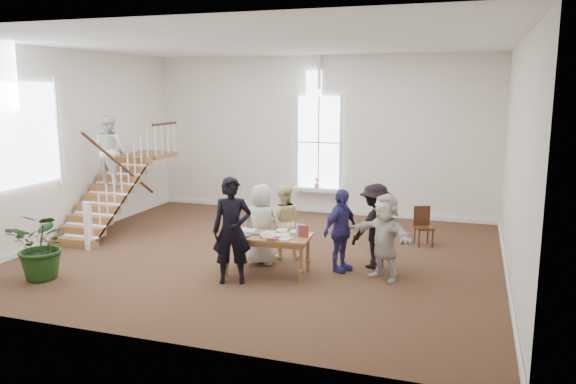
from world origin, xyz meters
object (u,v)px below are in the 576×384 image
(woman_cluster_b, at_px, (375,226))
(woman_cluster_a, at_px, (341,230))
(police_officer, at_px, (232,231))
(elderly_woman, at_px, (262,224))
(person_yellow, at_px, (283,222))
(floor_plant, at_px, (43,245))
(library_table, at_px, (268,239))
(side_chair, at_px, (423,224))
(woman_cluster_c, at_px, (385,237))

(woman_cluster_b, bearing_deg, woman_cluster_a, -16.52)
(police_officer, relative_size, elderly_woman, 1.19)
(person_yellow, bearing_deg, elderly_woman, 41.14)
(police_officer, bearing_deg, floor_plant, 174.52)
(police_officer, xyz_separation_m, elderly_woman, (0.10, 1.25, -0.16))
(library_table, height_order, side_chair, side_chair)
(police_officer, xyz_separation_m, person_yellow, (0.40, 1.75, -0.20))
(woman_cluster_a, bearing_deg, woman_cluster_c, -77.74)
(elderly_woman, bearing_deg, police_officer, 79.22)
(side_chair, bearing_deg, floor_plant, -168.87)
(police_officer, distance_m, floor_plant, 3.63)
(woman_cluster_c, height_order, floor_plant, woman_cluster_c)
(woman_cluster_b, xyz_separation_m, woman_cluster_c, (0.30, -0.65, -0.03))
(woman_cluster_a, distance_m, side_chair, 2.83)
(floor_plant, bearing_deg, police_officer, 15.19)
(woman_cluster_b, relative_size, floor_plant, 1.30)
(library_table, bearing_deg, police_officer, -129.72)
(elderly_woman, distance_m, person_yellow, 0.58)
(woman_cluster_a, bearing_deg, woman_cluster_b, -28.34)
(police_officer, height_order, floor_plant, police_officer)
(library_table, bearing_deg, person_yellow, 88.64)
(woman_cluster_b, bearing_deg, side_chair, -164.59)
(woman_cluster_a, relative_size, woman_cluster_c, 1.00)
(library_table, relative_size, elderly_woman, 1.04)
(police_officer, bearing_deg, library_table, 33.98)
(woman_cluster_a, relative_size, woman_cluster_b, 0.96)
(side_chair, bearing_deg, elderly_woman, -164.75)
(floor_plant, bearing_deg, woman_cluster_c, 18.36)
(person_yellow, height_order, woman_cluster_a, woman_cluster_a)
(floor_plant, bearing_deg, side_chair, 35.34)
(woman_cluster_c, distance_m, floor_plant, 6.47)
(woman_cluster_a, bearing_deg, floor_plant, 137.92)
(elderly_woman, bearing_deg, person_yellow, -127.17)
(library_table, relative_size, person_yellow, 1.09)
(elderly_woman, distance_m, woman_cluster_a, 1.65)
(library_table, bearing_deg, woman_cluster_b, 25.65)
(elderly_woman, height_order, woman_cluster_a, elderly_woman)
(person_yellow, xyz_separation_m, woman_cluster_b, (1.95, -0.01, 0.06))
(woman_cluster_b, distance_m, floor_plant, 6.43)
(person_yellow, bearing_deg, woman_cluster_b, 161.83)
(elderly_woman, distance_m, woman_cluster_c, 2.56)
(woman_cluster_c, bearing_deg, woman_cluster_b, 148.90)
(woman_cluster_b, bearing_deg, woman_cluster_c, 61.38)
(floor_plant, bearing_deg, woman_cluster_a, 23.13)
(person_yellow, relative_size, side_chair, 1.77)
(police_officer, distance_m, woman_cluster_b, 2.93)
(side_chair, bearing_deg, police_officer, -154.10)
(person_yellow, xyz_separation_m, woman_cluster_a, (1.35, -0.46, 0.03))
(side_chair, bearing_deg, person_yellow, -168.06)
(person_yellow, distance_m, side_chair, 3.39)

